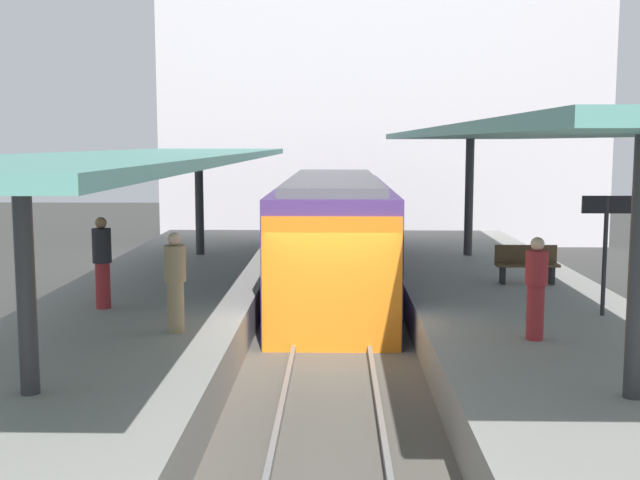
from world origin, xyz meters
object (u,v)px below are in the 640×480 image
(commuter_train, at_px, (333,238))
(passenger_mid_platform, at_px, (102,261))
(platform_bench, at_px, (527,263))
(passenger_near_bench, at_px, (536,287))
(passenger_far_end, at_px, (175,281))
(platform_sign, at_px, (606,228))

(commuter_train, xyz_separation_m, passenger_mid_platform, (-4.40, -5.35, 0.19))
(commuter_train, height_order, platform_bench, commuter_train)
(passenger_mid_platform, bearing_deg, platform_bench, 18.22)
(platform_bench, height_order, passenger_mid_platform, passenger_mid_platform)
(commuter_train, relative_size, platform_bench, 7.97)
(passenger_near_bench, distance_m, passenger_far_end, 5.92)
(platform_bench, bearing_deg, passenger_mid_platform, -161.78)
(commuter_train, xyz_separation_m, passenger_far_end, (-2.61, -7.26, 0.15))
(platform_sign, height_order, passenger_far_end, platform_sign)
(platform_sign, bearing_deg, passenger_far_end, -169.15)
(commuter_train, relative_size, passenger_near_bench, 6.68)
(passenger_near_bench, bearing_deg, platform_bench, 78.18)
(platform_bench, relative_size, platform_sign, 0.63)
(passenger_mid_platform, bearing_deg, passenger_far_end, -46.74)
(platform_sign, bearing_deg, platform_bench, 100.41)
(passenger_mid_platform, bearing_deg, commuter_train, 50.59)
(passenger_near_bench, distance_m, passenger_mid_platform, 8.03)
(platform_sign, relative_size, passenger_mid_platform, 1.26)
(platform_bench, bearing_deg, passenger_far_end, -145.55)
(platform_sign, xyz_separation_m, passenger_far_end, (-7.60, -1.46, -0.75))
(commuter_train, height_order, platform_sign, commuter_train)
(commuter_train, bearing_deg, passenger_mid_platform, -129.41)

